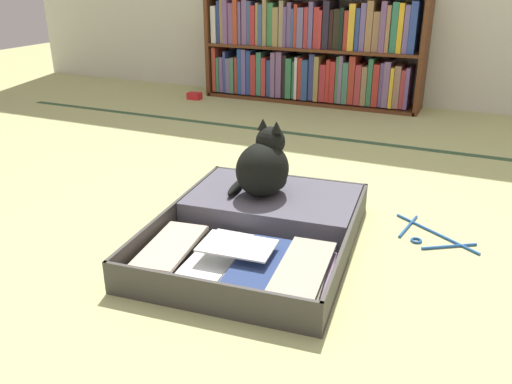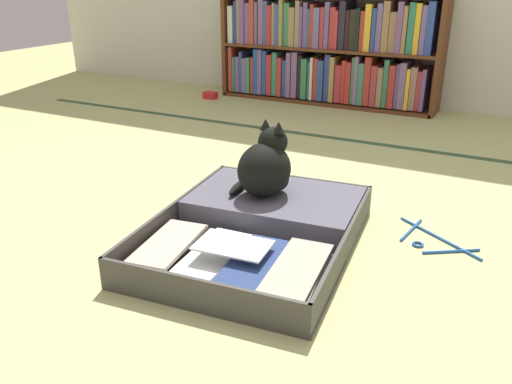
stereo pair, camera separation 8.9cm
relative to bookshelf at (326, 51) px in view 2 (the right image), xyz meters
The scene contains 7 objects.
ground_plane 2.34m from the bookshelf, 75.65° to the right, with size 10.00×10.00×0.00m, color #B5B978.
tatami_border 1.08m from the bookshelf, 55.69° to the right, with size 4.80×0.05×0.00m.
bookshelf is the anchor object (origin of this frame).
open_suitcase 2.23m from the bookshelf, 75.66° to the right, with size 0.73×0.92×0.11m.
black_cat 2.06m from the bookshelf, 76.12° to the right, with size 0.25×0.25×0.28m.
clothes_hanger 2.21m from the bookshelf, 59.72° to the right, with size 0.32×0.26×0.01m.
small_red_pouch 0.93m from the bookshelf, 161.02° to the right, with size 0.10×0.07×0.05m.
Camera 2 is at (0.72, -1.41, 0.89)m, focal length 36.70 mm.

